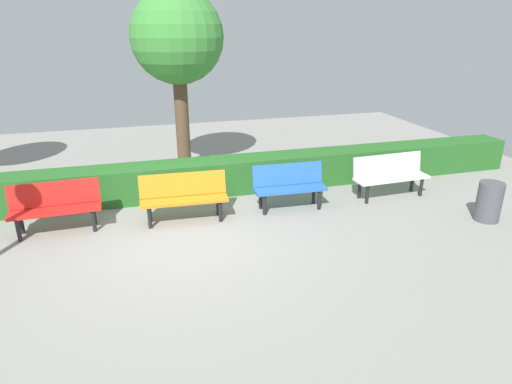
% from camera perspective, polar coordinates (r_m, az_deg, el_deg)
% --- Properties ---
extents(ground_plane, '(17.85, 17.85, 0.00)m').
position_cam_1_polar(ground_plane, '(7.58, -8.70, -5.84)').
color(ground_plane, gray).
extents(bench_white, '(1.60, 0.52, 0.86)m').
position_cam_1_polar(bench_white, '(9.50, 16.85, 2.26)').
color(bench_white, white).
rests_on(bench_white, ground_plane).
extents(bench_blue, '(1.40, 0.51, 0.86)m').
position_cam_1_polar(bench_blue, '(8.52, 4.28, 0.97)').
color(bench_blue, blue).
rests_on(bench_blue, ground_plane).
extents(bench_orange, '(1.57, 0.54, 0.86)m').
position_cam_1_polar(bench_orange, '(8.08, -9.28, -0.40)').
color(bench_orange, orange).
rests_on(bench_orange, ground_plane).
extents(bench_red, '(1.49, 0.52, 0.86)m').
position_cam_1_polar(bench_red, '(8.29, -24.41, -1.54)').
color(bench_red, red).
rests_on(bench_red, ground_plane).
extents(hedge_row, '(13.85, 0.70, 0.71)m').
position_cam_1_polar(hedge_row, '(9.38, -4.56, 2.08)').
color(hedge_row, '#266023').
rests_on(hedge_row, ground_plane).
extents(tree_near, '(2.04, 2.04, 4.11)m').
position_cam_1_polar(tree_near, '(10.38, -10.10, 18.78)').
color(tree_near, brown).
rests_on(tree_near, ground_plane).
extents(trash_bin, '(0.43, 0.43, 0.72)m').
position_cam_1_polar(trash_bin, '(9.04, 27.80, -1.11)').
color(trash_bin, '#4C4C51').
rests_on(trash_bin, ground_plane).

